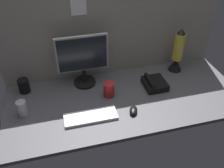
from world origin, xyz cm
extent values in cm
cube|color=#515156|center=(0.00, 0.00, -1.50)|extent=(180.00, 80.00, 3.00)
cube|color=gray|center=(0.00, 37.50, 37.85)|extent=(180.00, 5.00, 75.71)
cube|color=white|center=(-25.86, 34.70, 61.40)|extent=(11.38, 0.40, 14.11)
cylinder|color=black|center=(-27.07, 24.50, 0.90)|extent=(18.00, 18.00, 1.80)
cylinder|color=black|center=(-27.07, 24.50, 7.30)|extent=(3.20, 3.20, 11.00)
cube|color=#B7B7B7|center=(-27.07, 25.50, 27.52)|extent=(39.97, 2.40, 29.45)
cube|color=black|center=(-27.07, 24.10, 27.52)|extent=(37.57, 0.60, 27.05)
cube|color=silver|center=(-29.78, -16.10, 1.00)|extent=(37.10, 13.28, 2.00)
ellipsoid|color=black|center=(0.74, -18.50, 1.70)|extent=(8.94, 11.03, 3.40)
cylinder|color=#B2B2B7|center=(-75.06, -1.17, 5.88)|extent=(6.90, 6.90, 11.76)
cylinder|color=black|center=(-74.57, 25.47, 5.59)|extent=(8.53, 8.53, 11.17)
cylinder|color=red|center=(-11.55, 4.06, 5.71)|extent=(8.25, 8.25, 11.43)
cone|color=black|center=(53.77, 24.09, 5.42)|extent=(11.92, 11.92, 10.84)
cylinder|color=gold|center=(53.77, 24.09, 22.76)|extent=(8.67, 8.67, 23.84)
cone|color=black|center=(53.77, 24.09, 36.85)|extent=(7.80, 7.80, 4.33)
cube|color=black|center=(26.79, 5.64, 2.80)|extent=(17.15, 19.14, 5.60)
cylinder|color=black|center=(22.11, 5.64, 7.20)|extent=(3.34, 17.13, 3.20)
camera|label=1|loc=(-45.95, -137.14, 122.96)|focal=39.29mm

